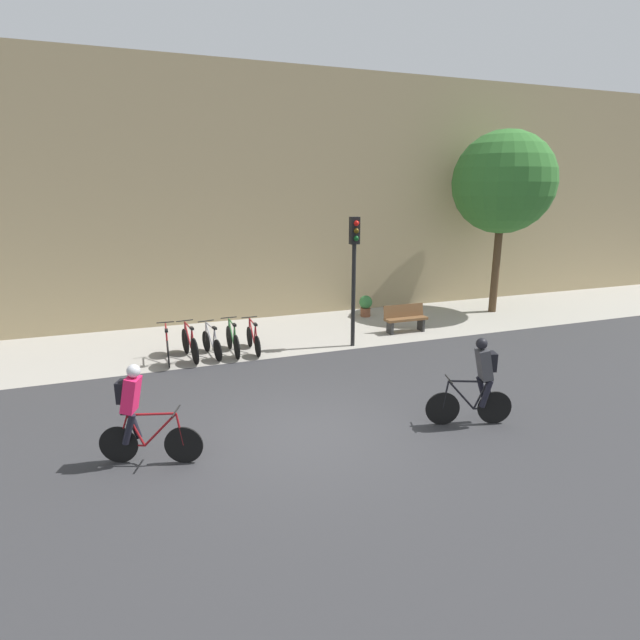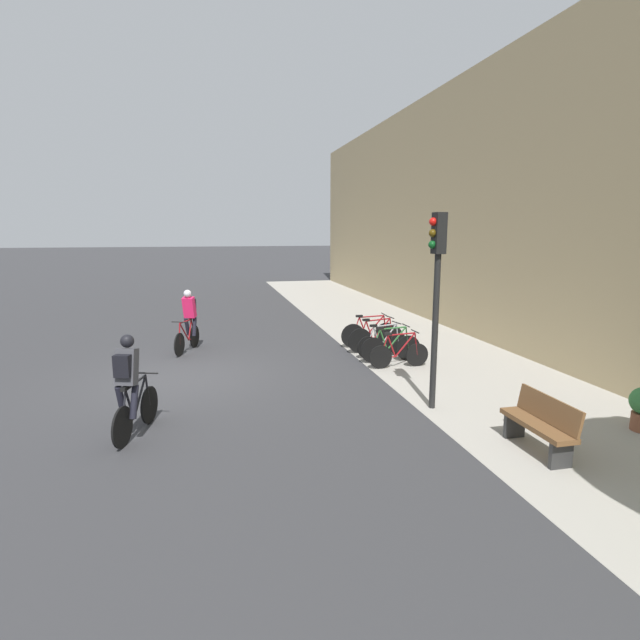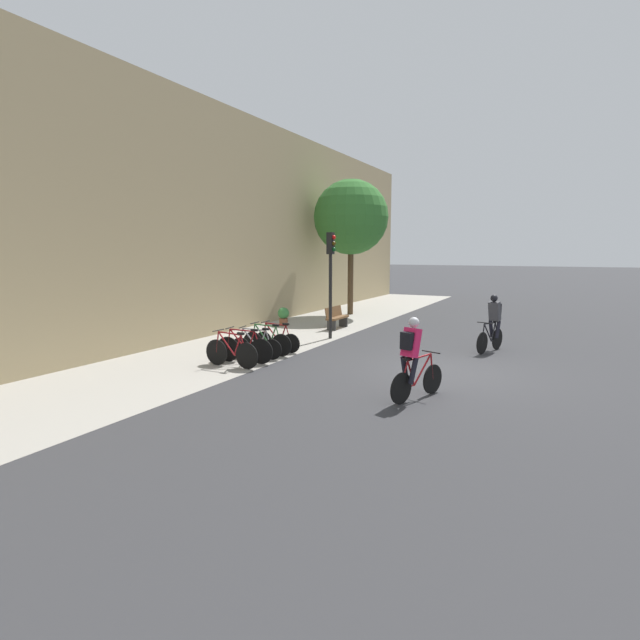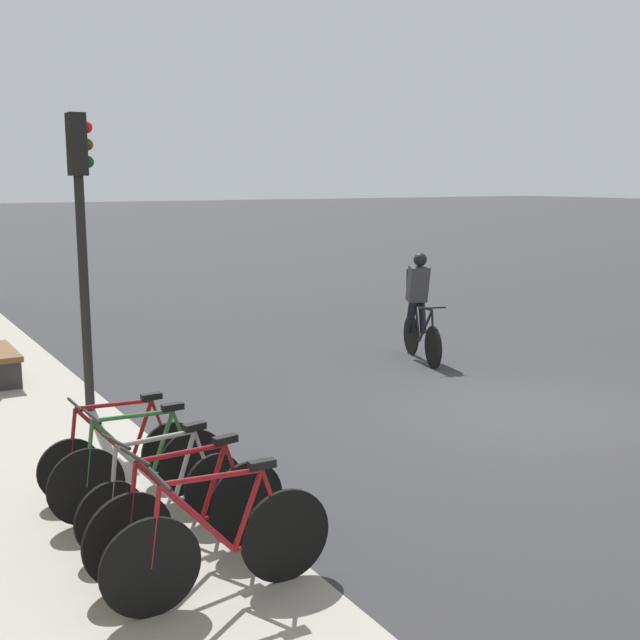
{
  "view_description": "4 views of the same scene",
  "coord_description": "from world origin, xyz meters",
  "px_view_note": "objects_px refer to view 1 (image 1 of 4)",
  "views": [
    {
      "loc": [
        -2.65,
        -8.16,
        4.52
      ],
      "look_at": [
        1.41,
        2.91,
        1.41
      ],
      "focal_mm": 28.0,
      "sensor_mm": 36.0,
      "label": 1
    },
    {
      "loc": [
        11.77,
        0.58,
        3.44
      ],
      "look_at": [
        1.26,
        2.98,
        1.5
      ],
      "focal_mm": 28.0,
      "sensor_mm": 36.0,
      "label": 2
    },
    {
      "loc": [
        -12.83,
        -2.8,
        3.12
      ],
      "look_at": [
        -1.34,
        2.97,
        1.34
      ],
      "focal_mm": 28.0,
      "sensor_mm": 36.0,
      "label": 3
    },
    {
      "loc": [
        -7.05,
        7.38,
        2.97
      ],
      "look_at": [
        1.44,
        2.33,
        1.23
      ],
      "focal_mm": 45.0,
      "sensor_mm": 36.0,
      "label": 4
    }
  ],
  "objects_px": {
    "parked_bike_0": "(167,346)",
    "parked_bike_1": "(190,344)",
    "parked_bike_4": "(253,339)",
    "potted_plant": "(366,305)",
    "cyclist_grey": "(479,379)",
    "traffic_light_pole": "(354,259)",
    "parked_bike_2": "(212,343)",
    "cyclist_pink": "(137,411)",
    "bench": "(405,318)",
    "parked_bike_3": "(233,340)"
  },
  "relations": [
    {
      "from": "potted_plant",
      "to": "parked_bike_4",
      "type": "bearing_deg",
      "value": -151.21
    },
    {
      "from": "parked_bike_1",
      "to": "parked_bike_4",
      "type": "distance_m",
      "value": 1.76
    },
    {
      "from": "parked_bike_0",
      "to": "parked_bike_1",
      "type": "bearing_deg",
      "value": -0.0
    },
    {
      "from": "parked_bike_0",
      "to": "parked_bike_1",
      "type": "relative_size",
      "value": 1.0
    },
    {
      "from": "parked_bike_0",
      "to": "parked_bike_2",
      "type": "distance_m",
      "value": 1.18
    },
    {
      "from": "traffic_light_pole",
      "to": "bench",
      "type": "height_order",
      "value": "traffic_light_pole"
    },
    {
      "from": "cyclist_grey",
      "to": "potted_plant",
      "type": "bearing_deg",
      "value": 79.31
    },
    {
      "from": "cyclist_pink",
      "to": "parked_bike_2",
      "type": "bearing_deg",
      "value": 69.48
    },
    {
      "from": "cyclist_pink",
      "to": "cyclist_grey",
      "type": "bearing_deg",
      "value": -6.88
    },
    {
      "from": "parked_bike_4",
      "to": "parked_bike_0",
      "type": "bearing_deg",
      "value": 179.97
    },
    {
      "from": "parked_bike_4",
      "to": "bench",
      "type": "relative_size",
      "value": 1.12
    },
    {
      "from": "cyclist_grey",
      "to": "traffic_light_pole",
      "type": "bearing_deg",
      "value": 92.49
    },
    {
      "from": "cyclist_pink",
      "to": "bench",
      "type": "bearing_deg",
      "value": 34.01
    },
    {
      "from": "parked_bike_0",
      "to": "parked_bike_3",
      "type": "xyz_separation_m",
      "value": [
        1.76,
        -0.0,
        -0.01
      ]
    },
    {
      "from": "parked_bike_0",
      "to": "parked_bike_1",
      "type": "height_order",
      "value": "same"
    },
    {
      "from": "parked_bike_4",
      "to": "potted_plant",
      "type": "bearing_deg",
      "value": 28.79
    },
    {
      "from": "parked_bike_0",
      "to": "bench",
      "type": "relative_size",
      "value": 1.22
    },
    {
      "from": "bench",
      "to": "potted_plant",
      "type": "xyz_separation_m",
      "value": [
        -0.34,
        2.29,
        -0.02
      ]
    },
    {
      "from": "parked_bike_0",
      "to": "parked_bike_4",
      "type": "xyz_separation_m",
      "value": [
        2.35,
        -0.0,
        -0.04
      ]
    },
    {
      "from": "cyclist_pink",
      "to": "parked_bike_0",
      "type": "height_order",
      "value": "cyclist_pink"
    },
    {
      "from": "parked_bike_0",
      "to": "bench",
      "type": "distance_m",
      "value": 7.45
    },
    {
      "from": "cyclist_grey",
      "to": "parked_bike_2",
      "type": "distance_m",
      "value": 7.39
    },
    {
      "from": "parked_bike_3",
      "to": "parked_bike_4",
      "type": "height_order",
      "value": "parked_bike_3"
    },
    {
      "from": "parked_bike_1",
      "to": "parked_bike_3",
      "type": "height_order",
      "value": "parked_bike_1"
    },
    {
      "from": "parked_bike_0",
      "to": "parked_bike_2",
      "type": "xyz_separation_m",
      "value": [
        1.18,
        -0.0,
        -0.04
      ]
    },
    {
      "from": "cyclist_pink",
      "to": "bench",
      "type": "distance_m",
      "value": 9.93
    },
    {
      "from": "parked_bike_0",
      "to": "traffic_light_pole",
      "type": "distance_m",
      "value": 5.7
    },
    {
      "from": "bench",
      "to": "potted_plant",
      "type": "height_order",
      "value": "bench"
    },
    {
      "from": "parked_bike_1",
      "to": "traffic_light_pole",
      "type": "bearing_deg",
      "value": -5.71
    },
    {
      "from": "parked_bike_1",
      "to": "parked_bike_0",
      "type": "bearing_deg",
      "value": 180.0
    },
    {
      "from": "cyclist_grey",
      "to": "parked_bike_4",
      "type": "bearing_deg",
      "value": 117.65
    },
    {
      "from": "parked_bike_2",
      "to": "parked_bike_4",
      "type": "bearing_deg",
      "value": -0.01
    },
    {
      "from": "parked_bike_4",
      "to": "parked_bike_1",
      "type": "bearing_deg",
      "value": 179.96
    },
    {
      "from": "cyclist_grey",
      "to": "bench",
      "type": "xyz_separation_m",
      "value": [
        1.96,
        6.3,
        -0.49
      ]
    },
    {
      "from": "parked_bike_2",
      "to": "traffic_light_pole",
      "type": "bearing_deg",
      "value": -6.51
    },
    {
      "from": "parked_bike_2",
      "to": "cyclist_grey",
      "type": "bearing_deg",
      "value": -54.25
    },
    {
      "from": "parked_bike_4",
      "to": "potted_plant",
      "type": "relative_size",
      "value": 2.04
    },
    {
      "from": "potted_plant",
      "to": "cyclist_pink",
      "type": "bearing_deg",
      "value": -135.17
    },
    {
      "from": "potted_plant",
      "to": "bench",
      "type": "bearing_deg",
      "value": -81.68
    },
    {
      "from": "parked_bike_3",
      "to": "bench",
      "type": "bearing_deg",
      "value": 3.22
    },
    {
      "from": "traffic_light_pole",
      "to": "potted_plant",
      "type": "height_order",
      "value": "traffic_light_pole"
    },
    {
      "from": "parked_bike_4",
      "to": "traffic_light_pole",
      "type": "bearing_deg",
      "value": -9.11
    },
    {
      "from": "parked_bike_2",
      "to": "potted_plant",
      "type": "relative_size",
      "value": 2.01
    },
    {
      "from": "cyclist_grey",
      "to": "parked_bike_0",
      "type": "distance_m",
      "value": 8.14
    },
    {
      "from": "parked_bike_0",
      "to": "potted_plant",
      "type": "bearing_deg",
      "value": 20.18
    },
    {
      "from": "cyclist_grey",
      "to": "parked_bike_0",
      "type": "relative_size",
      "value": 1.02
    },
    {
      "from": "parked_bike_0",
      "to": "cyclist_grey",
      "type": "bearing_deg",
      "value": -47.49
    },
    {
      "from": "parked_bike_1",
      "to": "traffic_light_pole",
      "type": "height_order",
      "value": "traffic_light_pole"
    },
    {
      "from": "cyclist_grey",
      "to": "potted_plant",
      "type": "distance_m",
      "value": 8.76
    },
    {
      "from": "cyclist_pink",
      "to": "parked_bike_1",
      "type": "bearing_deg",
      "value": 75.34
    }
  ]
}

